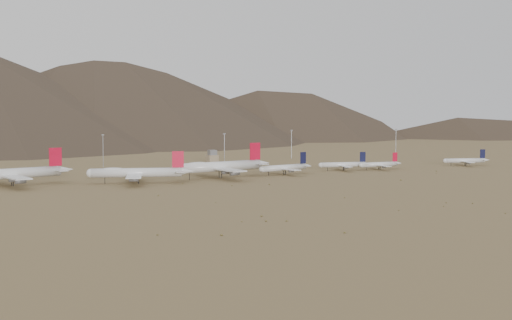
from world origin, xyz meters
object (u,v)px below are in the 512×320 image
narrowbody_b (344,165)px  widebody_east (219,166)px  widebody_centre (137,172)px  narrowbody_a (285,168)px  widebody_west (11,174)px  control_tower (212,158)px

narrowbody_b → widebody_east: bearing=-163.8°
widebody_centre → narrowbody_a: widebody_centre is taller
widebody_west → widebody_centre: widebody_west is taller
narrowbody_b → control_tower: 110.97m
widebody_centre → narrowbody_b: bearing=23.5°
widebody_centre → widebody_east: 58.75m
widebody_east → control_tower: size_ratio=6.32×
widebody_west → widebody_centre: (72.24, -20.38, -0.76)m
widebody_east → widebody_west: bearing=166.8°
narrowbody_a → control_tower: narrowbody_a is taller
widebody_centre → narrowbody_a: (108.61, 6.34, -1.94)m
narrowbody_a → narrowbody_b: size_ratio=1.12×
narrowbody_b → control_tower: (-68.20, 87.53, 0.93)m
widebody_centre → narrowbody_a: size_ratio=1.41×
widebody_west → narrowbody_b: size_ratio=1.82×
widebody_west → widebody_centre: 75.06m
narrowbody_a → narrowbody_b: 53.66m
widebody_east → narrowbody_b: 103.76m
widebody_east → narrowbody_b: size_ratio=1.88×
widebody_centre → control_tower: size_ratio=5.34×
widebody_west → widebody_centre: bearing=-26.3°
widebody_east → narrowbody_a: (50.22, -0.04, -2.89)m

